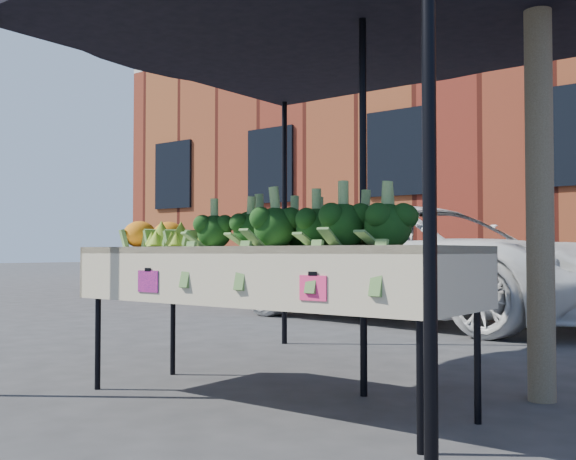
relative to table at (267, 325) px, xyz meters
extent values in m
plane|color=#2B2B2D|center=(-0.05, 0.10, -0.45)|extent=(90.00, 90.00, 0.00)
cube|color=#C8B696|center=(0.00, 0.00, 0.00)|extent=(2.40, 0.81, 0.90)
cube|color=#F22D8C|center=(-0.55, -0.40, 0.25)|extent=(0.17, 0.01, 0.12)
cube|color=#F92F71|center=(0.61, -0.40, 0.25)|extent=(0.17, 0.01, 0.12)
ellipsoid|color=black|center=(0.27, 0.03, 0.59)|extent=(1.39, 0.59, 0.29)
ellipsoid|color=#8DA929|center=(-0.67, 0.04, 0.56)|extent=(0.45, 0.59, 0.22)
ellipsoid|color=orange|center=(-1.04, 0.07, 0.55)|extent=(0.25, 0.45, 0.20)
imported|color=white|center=(-1.36, 4.83, 2.16)|extent=(1.83, 2.61, 5.22)
cube|color=maroon|center=(-5.05, 12.10, 4.05)|extent=(12.00, 8.00, 9.00)
camera|label=1|loc=(2.46, -2.99, 0.42)|focal=42.11mm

